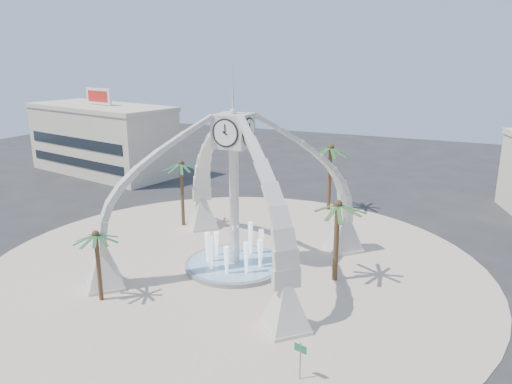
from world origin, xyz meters
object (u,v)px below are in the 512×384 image
at_px(clock_tower, 234,190).
at_px(street_sign, 300,353).
at_px(fountain, 235,264).
at_px(palm_west, 181,164).
at_px(palm_east, 338,206).
at_px(palm_south, 96,235).
at_px(palm_north, 331,148).

distance_m(clock_tower, street_sign, 15.65).
distance_m(fountain, street_sign, 14.93).
bearing_deg(palm_west, clock_tower, -36.81).
distance_m(clock_tower, palm_east, 8.04).
bearing_deg(clock_tower, fountain, 90.00).
distance_m(clock_tower, fountain, 6.20).
xyz_separation_m(palm_east, palm_south, (-13.96, -9.77, -1.11)).
relative_size(palm_east, street_sign, 3.03).
bearing_deg(palm_east, fountain, -173.12).
bearing_deg(fountain, palm_west, 143.19).
bearing_deg(street_sign, palm_north, 118.00).
bearing_deg(palm_south, palm_east, 34.98).
bearing_deg(clock_tower, street_sign, -50.12).
xyz_separation_m(clock_tower, street_sign, (9.53, -11.41, -4.88)).
distance_m(fountain, palm_east, 9.81).
bearing_deg(palm_south, palm_west, 101.47).
bearing_deg(palm_south, fountain, 55.74).
relative_size(clock_tower, street_sign, 7.97).
distance_m(palm_north, palm_south, 28.04).
xyz_separation_m(palm_east, palm_west, (-17.14, 5.91, 0.32)).
bearing_deg(street_sign, palm_south, -174.95).
height_order(palm_east, palm_north, palm_north).
height_order(fountain, palm_north, palm_north).
bearing_deg(palm_east, palm_north, 107.80).
bearing_deg(palm_north, clock_tower, -98.14).
xyz_separation_m(palm_north, street_sign, (6.98, -29.23, -5.23)).
height_order(palm_north, street_sign, palm_north).
distance_m(fountain, palm_south, 11.59).
relative_size(clock_tower, palm_west, 2.54).
height_order(fountain, palm_west, palm_west).
bearing_deg(fountain, street_sign, -50.12).
bearing_deg(clock_tower, palm_east, 6.89).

